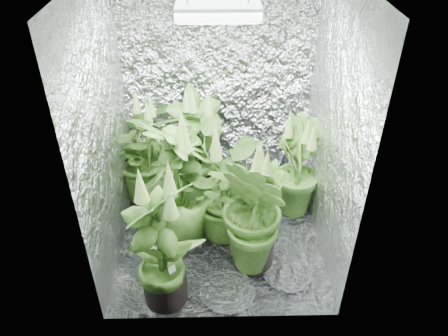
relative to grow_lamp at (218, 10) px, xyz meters
name	(u,v)px	position (x,y,z in m)	size (l,w,h in m)	color
ground	(220,235)	(0.00, 0.00, -1.83)	(1.60, 1.60, 0.00)	silver
walls	(219,131)	(0.00, 0.00, -0.83)	(1.62, 1.62, 2.00)	silver
grow_lamp	(218,10)	(0.00, 0.00, 0.00)	(0.50, 0.30, 0.22)	gray
plant_a	(147,149)	(-0.62, 0.57, -1.34)	(0.84, 0.84, 1.02)	black
plant_b	(198,144)	(-0.19, 0.64, -1.33)	(0.69, 0.69, 1.06)	black
plant_c	(295,169)	(0.64, 0.33, -1.40)	(0.56, 0.56, 0.93)	black
plant_d	(175,185)	(-0.34, -0.01, -1.29)	(0.83, 0.83, 1.15)	black
plant_e	(228,189)	(0.07, 0.01, -1.35)	(1.09, 1.09, 1.01)	black
plant_f	(161,246)	(-0.39, -0.62, -1.32)	(0.75, 0.75, 1.11)	black
plant_g	(255,213)	(0.25, -0.31, -1.33)	(0.71, 0.71, 1.09)	black
circulation_fan	(284,175)	(0.60, 0.63, -1.68)	(0.19, 0.29, 0.35)	black
plant_label	(173,271)	(-0.32, -0.66, -1.53)	(0.05, 0.01, 0.08)	white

